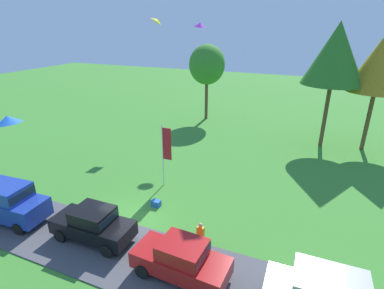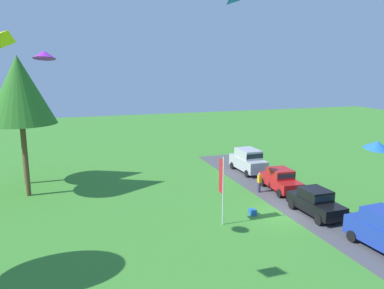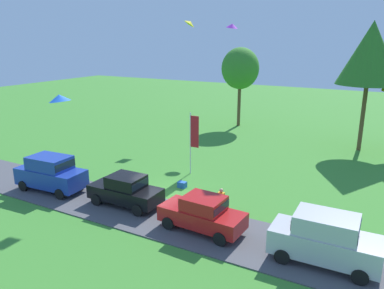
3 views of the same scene
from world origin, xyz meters
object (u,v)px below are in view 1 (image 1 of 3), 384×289
(person_on_lawn, at_px, (200,237))
(tree_center_back, at_px, (336,54))
(cooler_box, at_px, (156,203))
(kite_diamond_mid_center, at_px, (158,21))
(kite_delta_low_drifter, at_px, (200,25))
(kite_delta_over_trees, at_px, (8,120))
(tree_left_of_center, at_px, (207,65))
(car_sedan_far_end, at_px, (181,258))
(car_sedan_by_flagpole, at_px, (93,223))
(flag_banner, at_px, (166,148))
(tree_lone_near, at_px, (381,63))
(car_suv_near_entrance, at_px, (7,201))

(person_on_lawn, height_order, tree_center_back, tree_center_back)
(person_on_lawn, bearing_deg, cooler_box, 146.42)
(kite_diamond_mid_center, distance_m, kite_delta_low_drifter, 5.16)
(kite_diamond_mid_center, relative_size, kite_delta_over_trees, 0.65)
(tree_left_of_center, bearing_deg, car_sedan_far_end, -72.15)
(car_sedan_far_end, distance_m, cooler_box, 6.04)
(car_sedan_by_flagpole, relative_size, kite_delta_over_trees, 3.27)
(tree_center_back, bearing_deg, person_on_lawn, -106.52)
(kite_diamond_mid_center, xyz_separation_m, kite_delta_low_drifter, (4.98, -1.27, -0.38))
(flag_banner, height_order, kite_delta_low_drifter, kite_delta_low_drifter)
(tree_lone_near, bearing_deg, kite_diamond_mid_center, -175.24)
(person_on_lawn, distance_m, kite_diamond_mid_center, 22.50)
(tree_lone_near, height_order, kite_delta_low_drifter, kite_delta_low_drifter)
(kite_delta_low_drifter, bearing_deg, car_suv_near_entrance, -106.26)
(car_sedan_by_flagpole, bearing_deg, tree_center_back, 60.59)
(tree_center_back, distance_m, cooler_box, 19.62)
(tree_left_of_center, xyz_separation_m, tree_lone_near, (16.66, -3.51, 1.35))
(tree_left_of_center, height_order, kite_diamond_mid_center, kite_diamond_mid_center)
(car_suv_near_entrance, relative_size, kite_delta_low_drifter, 4.32)
(tree_left_of_center, relative_size, flag_banner, 1.90)
(car_sedan_far_end, bearing_deg, car_sedan_by_flagpole, 174.52)
(car_sedan_far_end, distance_m, tree_left_of_center, 25.47)
(tree_lone_near, relative_size, kite_diamond_mid_center, 11.61)
(tree_center_back, relative_size, kite_delta_over_trees, 8.15)
(car_suv_near_entrance, bearing_deg, tree_lone_near, 45.19)
(car_sedan_by_flagpole, relative_size, tree_lone_near, 0.43)
(car_sedan_by_flagpole, xyz_separation_m, kite_diamond_mid_center, (-5.63, 18.01, 10.03))
(car_sedan_by_flagpole, height_order, car_sedan_far_end, same)
(cooler_box, xyz_separation_m, kite_delta_low_drifter, (-2.12, 12.70, 10.49))
(car_suv_near_entrance, xyz_separation_m, car_sedan_far_end, (11.03, -0.00, -0.25))
(kite_delta_low_drifter, bearing_deg, tree_lone_near, 11.07)
(person_on_lawn, height_order, cooler_box, person_on_lawn)
(tree_lone_near, bearing_deg, kite_delta_over_trees, -135.05)
(cooler_box, bearing_deg, tree_center_back, 58.32)
(person_on_lawn, relative_size, kite_delta_low_drifter, 1.57)
(tree_center_back, bearing_deg, car_sedan_far_end, -105.53)
(kite_diamond_mid_center, height_order, kite_delta_low_drifter, kite_diamond_mid_center)
(car_suv_near_entrance, height_order, kite_delta_over_trees, kite_delta_over_trees)
(tree_left_of_center, xyz_separation_m, tree_center_back, (13.12, -3.97, 1.99))
(cooler_box, bearing_deg, car_suv_near_entrance, -147.50)
(car_sedan_far_end, xyz_separation_m, kite_delta_over_trees, (-10.43, 0.77, 4.98))
(tree_center_back, height_order, kite_delta_over_trees, tree_center_back)
(kite_diamond_mid_center, bearing_deg, car_sedan_by_flagpole, -72.64)
(car_sedan_far_end, bearing_deg, tree_lone_near, 65.90)
(tree_center_back, distance_m, tree_lone_near, 3.64)
(tree_center_back, bearing_deg, cooler_box, -121.68)
(tree_lone_near, bearing_deg, tree_center_back, -172.55)
(person_on_lawn, xyz_separation_m, tree_center_back, (5.30, 17.87, 7.52))
(car_suv_near_entrance, distance_m, flag_banner, 9.85)
(car_suv_near_entrance, distance_m, person_on_lawn, 11.37)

